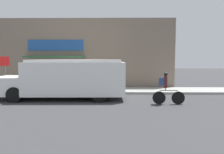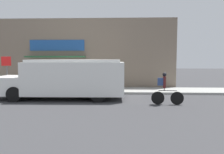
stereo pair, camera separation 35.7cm
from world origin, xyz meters
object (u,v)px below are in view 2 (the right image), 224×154
school_bus (67,78)px  cyclist (165,89)px  trash_bin (108,83)px  stop_sign_post (7,67)px

school_bus → cyclist: 5.31m
cyclist → trash_bin: (-3.08, 4.74, -0.24)m
cyclist → stop_sign_post: (-9.64, 3.48, 0.89)m
cyclist → school_bus: bearing=167.6°
school_bus → trash_bin: (2.04, 3.36, -0.61)m
trash_bin → stop_sign_post: bearing=-169.2°
cyclist → trash_bin: size_ratio=2.03×
cyclist → stop_sign_post: stop_sign_post is taller
school_bus → trash_bin: school_bus is taller
cyclist → trash_bin: 5.66m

